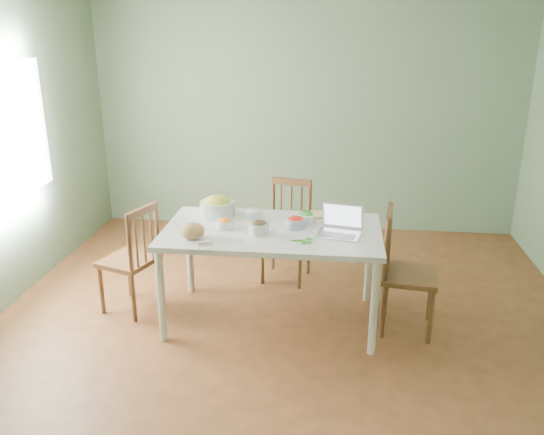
# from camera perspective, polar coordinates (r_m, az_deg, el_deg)

# --- Properties ---
(floor) EXTENTS (5.00, 5.00, 0.00)m
(floor) POSITION_cam_1_polar(r_m,az_deg,el_deg) (4.75, 1.29, -11.21)
(floor) COLOR #573116
(floor) RESTS_ON ground
(wall_back) EXTENTS (5.00, 0.00, 2.70)m
(wall_back) POSITION_cam_1_polar(r_m,az_deg,el_deg) (6.67, 3.46, 10.10)
(wall_back) COLOR slate
(wall_back) RESTS_ON ground
(wall_front) EXTENTS (5.00, 0.00, 2.70)m
(wall_front) POSITION_cam_1_polar(r_m,az_deg,el_deg) (1.94, -5.69, -14.02)
(wall_front) COLOR slate
(wall_front) RESTS_ON ground
(dining_table) EXTENTS (1.76, 0.99, 0.83)m
(dining_table) POSITION_cam_1_polar(r_m,az_deg,el_deg) (4.69, 0.00, -5.92)
(dining_table) COLOR white
(dining_table) RESTS_ON floor
(chair_far) EXTENTS (0.50, 0.48, 0.98)m
(chair_far) POSITION_cam_1_polar(r_m,az_deg,el_deg) (5.41, 1.43, -1.53)
(chair_far) COLOR #5A3216
(chair_far) RESTS_ON floor
(chair_left) EXTENTS (0.53, 0.54, 0.97)m
(chair_left) POSITION_cam_1_polar(r_m,az_deg,el_deg) (5.00, -14.42, -4.03)
(chair_left) COLOR #5A3216
(chair_left) RESTS_ON floor
(chair_right) EXTENTS (0.49, 0.51, 1.02)m
(chair_right) POSITION_cam_1_polar(r_m,az_deg,el_deg) (4.65, 13.91, -5.45)
(chair_right) COLOR #5A3216
(chair_right) RESTS_ON floor
(bread_boule) EXTENTS (0.23, 0.23, 0.12)m
(bread_boule) POSITION_cam_1_polar(r_m,az_deg,el_deg) (4.36, -8.15, -1.35)
(bread_boule) COLOR #A1744E
(bread_boule) RESTS_ON dining_table
(butter_stick) EXTENTS (0.11, 0.06, 0.03)m
(butter_stick) POSITION_cam_1_polar(r_m,az_deg,el_deg) (4.24, -6.88, -2.62)
(butter_stick) COLOR silver
(butter_stick) RESTS_ON dining_table
(bowl_squash) EXTENTS (0.35, 0.35, 0.17)m
(bowl_squash) POSITION_cam_1_polar(r_m,az_deg,el_deg) (4.84, -5.61, 1.17)
(bowl_squash) COLOR gold
(bowl_squash) RESTS_ON dining_table
(bowl_carrot) EXTENTS (0.18, 0.18, 0.08)m
(bowl_carrot) POSITION_cam_1_polar(r_m,az_deg,el_deg) (4.56, -4.87, -0.59)
(bowl_carrot) COLOR orange
(bowl_carrot) RESTS_ON dining_table
(bowl_onion) EXTENTS (0.18, 0.18, 0.09)m
(bowl_onion) POSITION_cam_1_polar(r_m,az_deg,el_deg) (4.78, -1.96, 0.47)
(bowl_onion) COLOR silver
(bowl_onion) RESTS_ON dining_table
(bowl_mushroom) EXTENTS (0.22, 0.22, 0.11)m
(bowl_mushroom) POSITION_cam_1_polar(r_m,az_deg,el_deg) (4.42, -1.39, -0.98)
(bowl_mushroom) COLOR #322112
(bowl_mushroom) RESTS_ON dining_table
(bowl_redpep) EXTENTS (0.19, 0.19, 0.10)m
(bowl_redpep) POSITION_cam_1_polar(r_m,az_deg,el_deg) (4.55, 2.42, -0.47)
(bowl_redpep) COLOR #BD3413
(bowl_redpep) RESTS_ON dining_table
(bowl_broccoli) EXTENTS (0.15, 0.15, 0.09)m
(bowl_broccoli) POSITION_cam_1_polar(r_m,az_deg,el_deg) (4.69, 3.51, 0.08)
(bowl_broccoli) COLOR #156513
(bowl_broccoli) RESTS_ON dining_table
(flatbread) EXTENTS (0.25, 0.25, 0.02)m
(flatbread) POSITION_cam_1_polar(r_m,az_deg,el_deg) (4.87, 4.69, 0.32)
(flatbread) COLOR #E9C17E
(flatbread) RESTS_ON dining_table
(basil_bunch) EXTENTS (0.19, 0.19, 0.02)m
(basil_bunch) POSITION_cam_1_polar(r_m,az_deg,el_deg) (4.29, 3.05, -2.29)
(basil_bunch) COLOR #1F6019
(basil_bunch) RESTS_ON dining_table
(laptop) EXTENTS (0.38, 0.34, 0.23)m
(laptop) POSITION_cam_1_polar(r_m,az_deg,el_deg) (4.39, 6.85, -0.45)
(laptop) COLOR silver
(laptop) RESTS_ON dining_table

